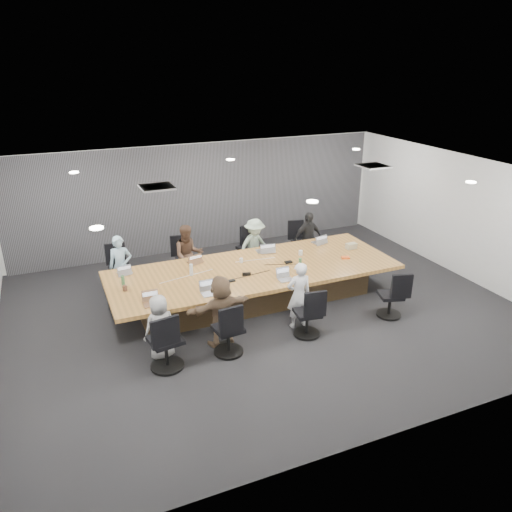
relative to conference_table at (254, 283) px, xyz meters
name	(u,v)px	position (x,y,z in m)	size (l,w,h in m)	color
floor	(264,310)	(0.00, -0.50, -0.40)	(10.00, 8.00, 0.00)	#242426
ceiling	(265,175)	(0.00, -0.50, 2.40)	(10.00, 8.00, 0.00)	white
wall_back	(202,197)	(0.00, 3.50, 1.00)	(10.00, 2.80, 0.00)	silver
wall_front	(393,350)	(0.00, -4.50, 1.00)	(10.00, 2.80, 0.00)	silver
wall_right	(461,216)	(5.00, -0.50, 1.00)	(8.00, 2.80, 0.00)	silver
curtain	(203,197)	(0.00, 3.42, 1.00)	(9.80, 0.04, 2.80)	#58575D
conference_table	(254,283)	(0.00, 0.00, 0.00)	(6.00, 2.20, 0.74)	#493721
chair_0	(120,272)	(-2.52, 1.70, 0.00)	(0.55, 0.55, 0.81)	black
chair_1	(185,262)	(-1.03, 1.70, -0.02)	(0.52, 0.52, 0.76)	black
chair_2	(249,251)	(0.59, 1.70, 0.01)	(0.56, 0.56, 0.83)	black
chair_3	(301,245)	(2.01, 1.70, -0.03)	(0.50, 0.50, 0.74)	black
chair_4	(166,344)	(-2.30, -1.70, 0.04)	(0.59, 0.59, 0.88)	black
chair_5	(228,333)	(-1.21, -1.70, 0.00)	(0.55, 0.55, 0.81)	black
chair_6	(307,317)	(0.34, -1.70, -0.02)	(0.52, 0.52, 0.77)	black
chair_7	(390,299)	(2.21, -1.70, -0.02)	(0.51, 0.51, 0.76)	black
person_0	(121,266)	(-2.52, 1.35, 0.27)	(0.49, 0.32, 1.35)	#9AC0D4
laptop_0	(125,273)	(-2.52, 0.80, 0.35)	(0.28, 0.19, 0.02)	#B2B2B7
person_1	(188,255)	(-1.03, 1.35, 0.30)	(0.68, 0.53, 1.39)	#50382A
laptop_1	(195,262)	(-1.03, 0.80, 0.35)	(0.32, 0.22, 0.02)	#8C6647
person_2	(255,246)	(0.59, 1.35, 0.27)	(0.86, 0.50, 1.34)	#96AF98
laptop_2	(264,251)	(0.59, 0.80, 0.35)	(0.35, 0.24, 0.02)	#B2B2B7
person_3	(308,238)	(2.01, 1.35, 0.26)	(0.78, 0.32, 1.33)	#242425
laptop_3	(319,242)	(2.01, 0.80, 0.35)	(0.33, 0.23, 0.02)	#B2B2B7
person_4	(160,327)	(-2.30, -1.35, 0.18)	(0.57, 0.37, 1.17)	#9E9E9E
laptop_4	(152,304)	(-2.30, -0.80, 0.35)	(0.30, 0.21, 0.02)	#8C6647
person_5	(221,311)	(-1.21, -1.35, 0.26)	(1.23, 0.39, 1.32)	brown
laptop_5	(211,294)	(-1.21, -0.80, 0.35)	(0.34, 0.24, 0.02)	#B2B2B7
person_6	(299,295)	(0.34, -1.35, 0.26)	(0.48, 0.32, 1.33)	silver
laptop_6	(286,280)	(0.34, -0.80, 0.35)	(0.28, 0.19, 0.02)	#B2B2B7
bottle_green_left	(123,281)	(-2.65, 0.14, 0.46)	(0.07, 0.07, 0.24)	#457C48
bottle_green_right	(300,263)	(0.87, -0.39, 0.45)	(0.06, 0.06, 0.23)	#457C48
bottle_clear	(191,270)	(-1.30, 0.17, 0.46)	(0.07, 0.07, 0.24)	silver
cup_white_far	(241,260)	(-0.13, 0.39, 0.39)	(0.08, 0.08, 0.10)	white
cup_white_near	(301,253)	(1.23, 0.27, 0.39)	(0.09, 0.09, 0.11)	white
mug_brown	(125,288)	(-2.65, -0.02, 0.39)	(0.09, 0.09, 0.10)	brown
mic_left	(232,281)	(-0.66, -0.42, 0.35)	(0.13, 0.09, 0.03)	black
mic_right	(288,262)	(0.79, -0.02, 0.35)	(0.15, 0.10, 0.03)	black
stapler	(246,274)	(-0.29, -0.28, 0.37)	(0.17, 0.04, 0.06)	black
canvas_bag	(351,246)	(2.48, 0.16, 0.40)	(0.24, 0.15, 0.13)	tan
snack_packet	(346,258)	(2.04, -0.29, 0.36)	(0.17, 0.12, 0.04)	#ED5416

